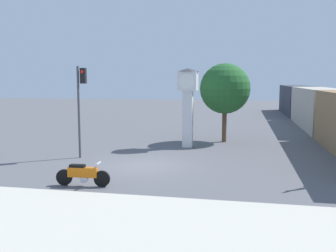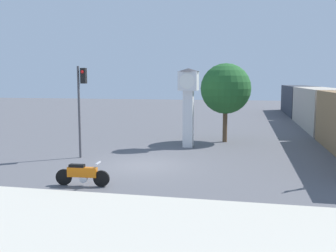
{
  "view_description": "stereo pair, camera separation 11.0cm",
  "coord_description": "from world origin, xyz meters",
  "px_view_note": "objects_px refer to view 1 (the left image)",
  "views": [
    {
      "loc": [
        4.62,
        -17.04,
        4.11
      ],
      "look_at": [
        1.12,
        0.41,
        1.9
      ],
      "focal_mm": 40.0,
      "sensor_mm": 36.0,
      "label": 1
    },
    {
      "loc": [
        4.73,
        -17.02,
        4.11
      ],
      "look_at": [
        1.12,
        0.41,
        1.9
      ],
      "focal_mm": 40.0,
      "sensor_mm": 36.0,
      "label": 2
    }
  ],
  "objects_px": {
    "clock_tower": "(188,95)",
    "freight_train": "(317,108)",
    "motorcycle": "(83,174)",
    "street_tree": "(225,89)",
    "traffic_light": "(81,96)"
  },
  "relations": [
    {
      "from": "clock_tower",
      "to": "freight_train",
      "type": "bearing_deg",
      "value": 50.51
    },
    {
      "from": "motorcycle",
      "to": "traffic_light",
      "type": "bearing_deg",
      "value": 110.89
    },
    {
      "from": "clock_tower",
      "to": "freight_train",
      "type": "relative_size",
      "value": 0.12
    },
    {
      "from": "motorcycle",
      "to": "traffic_light",
      "type": "relative_size",
      "value": 0.45
    },
    {
      "from": "freight_train",
      "to": "street_tree",
      "type": "xyz_separation_m",
      "value": [
        -7.49,
        -9.31,
        1.82
      ]
    },
    {
      "from": "motorcycle",
      "to": "freight_train",
      "type": "bearing_deg",
      "value": 56.08
    },
    {
      "from": "freight_train",
      "to": "clock_tower",
      "type": "bearing_deg",
      "value": -129.49
    },
    {
      "from": "freight_train",
      "to": "traffic_light",
      "type": "distance_m",
      "value": 21.7
    },
    {
      "from": "traffic_light",
      "to": "street_tree",
      "type": "xyz_separation_m",
      "value": [
        7.1,
        6.68,
        0.24
      ]
    },
    {
      "from": "clock_tower",
      "to": "street_tree",
      "type": "relative_size",
      "value": 0.92
    },
    {
      "from": "freight_train",
      "to": "street_tree",
      "type": "bearing_deg",
      "value": -128.83
    },
    {
      "from": "freight_train",
      "to": "motorcycle",
      "type": "bearing_deg",
      "value": -120.48
    },
    {
      "from": "motorcycle",
      "to": "freight_train",
      "type": "xyz_separation_m",
      "value": [
        12.34,
        20.97,
        1.24
      ]
    },
    {
      "from": "traffic_light",
      "to": "clock_tower",
      "type": "bearing_deg",
      "value": 40.96
    },
    {
      "from": "motorcycle",
      "to": "street_tree",
      "type": "relative_size",
      "value": 0.42
    }
  ]
}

